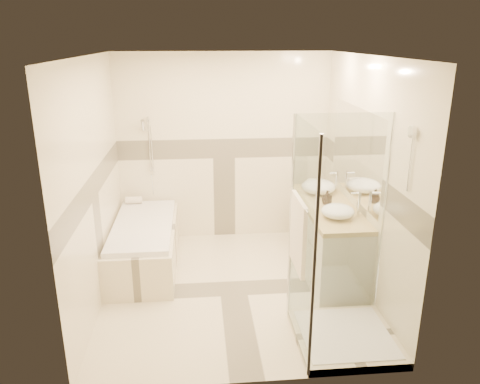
{
  "coord_description": "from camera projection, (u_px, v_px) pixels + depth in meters",
  "views": [
    {
      "loc": [
        -0.35,
        -4.6,
        2.67
      ],
      "look_at": [
        0.1,
        0.25,
        1.05
      ],
      "focal_mm": 35.0,
      "sensor_mm": 36.0,
      "label": 1
    }
  ],
  "objects": [
    {
      "name": "faucet_near",
      "position": [
        336.0,
        181.0,
        5.7
      ],
      "size": [
        0.11,
        0.03,
        0.27
      ],
      "color": "silver",
      "rests_on": "vanity"
    },
    {
      "name": "shower_enclosure",
      "position": [
        333.0,
        289.0,
        4.22
      ],
      "size": [
        0.96,
        0.93,
        2.04
      ],
      "color": "beige",
      "rests_on": "ground"
    },
    {
      "name": "bathtub",
      "position": [
        144.0,
        243.0,
        5.65
      ],
      "size": [
        0.75,
        1.7,
        0.56
      ],
      "color": "beige",
      "rests_on": "ground"
    },
    {
      "name": "vessel_sink_far",
      "position": [
        338.0,
        211.0,
        4.93
      ],
      "size": [
        0.35,
        0.35,
        0.14
      ],
      "primitive_type": "ellipsoid",
      "color": "white",
      "rests_on": "vanity"
    },
    {
      "name": "vessel_sink_near",
      "position": [
        318.0,
        187.0,
        5.7
      ],
      "size": [
        0.42,
        0.42,
        0.17
      ],
      "primitive_type": "ellipsoid",
      "color": "white",
      "rests_on": "vanity"
    },
    {
      "name": "vanity",
      "position": [
        327.0,
        239.0,
        5.47
      ],
      "size": [
        0.58,
        1.62,
        0.85
      ],
      "color": "silver",
      "rests_on": "ground"
    },
    {
      "name": "room",
      "position": [
        238.0,
        180.0,
        4.84
      ],
      "size": [
        2.82,
        3.02,
        2.52
      ],
      "color": "beige",
      "rests_on": "ground"
    },
    {
      "name": "faucet_far",
      "position": [
        358.0,
        202.0,
        4.92
      ],
      "size": [
        0.12,
        0.03,
        0.28
      ],
      "color": "silver",
      "rests_on": "vanity"
    },
    {
      "name": "folded_towels",
      "position": [
        314.0,
        184.0,
        5.93
      ],
      "size": [
        0.2,
        0.28,
        0.08
      ],
      "primitive_type": "cube",
      "rotation": [
        0.0,
        0.0,
        -0.2
      ],
      "color": "white",
      "rests_on": "vanity"
    },
    {
      "name": "rolled_towel",
      "position": [
        134.0,
        200.0,
        6.21
      ],
      "size": [
        0.21,
        0.1,
        0.1
      ],
      "primitive_type": "cylinder",
      "rotation": [
        0.0,
        1.57,
        0.0
      ],
      "color": "white",
      "rests_on": "bathtub"
    },
    {
      "name": "amenity_bottle_a",
      "position": [
        327.0,
        197.0,
        5.32
      ],
      "size": [
        0.1,
        0.1,
        0.17
      ],
      "primitive_type": "imported",
      "rotation": [
        0.0,
        0.0,
        0.39
      ],
      "color": "black",
      "rests_on": "vanity"
    },
    {
      "name": "amenity_bottle_b",
      "position": [
        327.0,
        198.0,
        5.33
      ],
      "size": [
        0.13,
        0.13,
        0.15
      ],
      "primitive_type": "imported",
      "rotation": [
        0.0,
        0.0,
        -0.09
      ],
      "color": "black",
      "rests_on": "vanity"
    }
  ]
}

